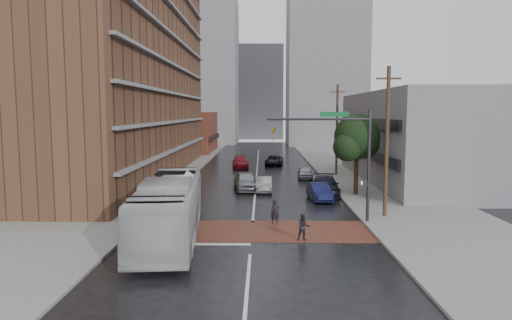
{
  "coord_description": "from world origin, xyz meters",
  "views": [
    {
      "loc": [
        0.58,
        -26.0,
        7.06
      ],
      "look_at": [
        0.15,
        7.52,
        3.5
      ],
      "focal_mm": 32.0,
      "sensor_mm": 36.0,
      "label": 1
    }
  ],
  "objects_px": {
    "pedestrian_a": "(275,212)",
    "car_travel_b": "(264,184)",
    "car_travel_a": "(246,181)",
    "pedestrian_b": "(303,227)",
    "car_parked_near": "(320,192)",
    "car_travel_c": "(240,162)",
    "car_parked_mid": "(326,186)",
    "suv_travel": "(274,161)",
    "transit_bus": "(170,209)",
    "car_parked_far": "(305,172)"
  },
  "relations": [
    {
      "from": "transit_bus",
      "to": "car_parked_mid",
      "type": "xyz_separation_m",
      "value": [
        10.51,
        13.75,
        -0.96
      ]
    },
    {
      "from": "car_parked_near",
      "to": "pedestrian_b",
      "type": "bearing_deg",
      "value": -106.98
    },
    {
      "from": "car_parked_mid",
      "to": "car_parked_far",
      "type": "distance_m",
      "value": 9.76
    },
    {
      "from": "car_travel_a",
      "to": "car_travel_b",
      "type": "distance_m",
      "value": 1.79
    },
    {
      "from": "car_travel_c",
      "to": "car_parked_far",
      "type": "bearing_deg",
      "value": -54.87
    },
    {
      "from": "car_travel_b",
      "to": "car_parked_near",
      "type": "distance_m",
      "value": 5.91
    },
    {
      "from": "pedestrian_a",
      "to": "car_travel_a",
      "type": "relative_size",
      "value": 0.32
    },
    {
      "from": "suv_travel",
      "to": "car_parked_far",
      "type": "relative_size",
      "value": 1.24
    },
    {
      "from": "suv_travel",
      "to": "car_travel_a",
      "type": "bearing_deg",
      "value": -93.08
    },
    {
      "from": "pedestrian_a",
      "to": "car_travel_b",
      "type": "bearing_deg",
      "value": 90.4
    },
    {
      "from": "car_travel_b",
      "to": "suv_travel",
      "type": "bearing_deg",
      "value": 85.29
    },
    {
      "from": "car_travel_b",
      "to": "car_travel_c",
      "type": "distance_m",
      "value": 17.31
    },
    {
      "from": "car_travel_c",
      "to": "suv_travel",
      "type": "bearing_deg",
      "value": 27.4
    },
    {
      "from": "car_parked_mid",
      "to": "pedestrian_b",
      "type": "bearing_deg",
      "value": -98.56
    },
    {
      "from": "pedestrian_b",
      "to": "car_parked_mid",
      "type": "height_order",
      "value": "car_parked_mid"
    },
    {
      "from": "car_travel_b",
      "to": "car_parked_far",
      "type": "xyz_separation_m",
      "value": [
        4.45,
        8.21,
        -0.0
      ]
    },
    {
      "from": "car_parked_near",
      "to": "car_parked_far",
      "type": "relative_size",
      "value": 1.08
    },
    {
      "from": "car_parked_mid",
      "to": "car_parked_far",
      "type": "xyz_separation_m",
      "value": [
        -0.81,
        9.72,
        -0.13
      ]
    },
    {
      "from": "car_travel_c",
      "to": "car_parked_mid",
      "type": "distance_m",
      "value": 20.29
    },
    {
      "from": "pedestrian_b",
      "to": "car_parked_mid",
      "type": "relative_size",
      "value": 0.28
    },
    {
      "from": "car_travel_c",
      "to": "car_parked_near",
      "type": "bearing_deg",
      "value": -75.19
    },
    {
      "from": "transit_bus",
      "to": "car_travel_b",
      "type": "xyz_separation_m",
      "value": [
        5.26,
        15.26,
        -1.08
      ]
    },
    {
      "from": "pedestrian_a",
      "to": "car_travel_b",
      "type": "distance_m",
      "value": 11.76
    },
    {
      "from": "car_parked_far",
      "to": "car_travel_c",
      "type": "bearing_deg",
      "value": 133.1
    },
    {
      "from": "car_travel_c",
      "to": "car_parked_mid",
      "type": "height_order",
      "value": "car_parked_mid"
    },
    {
      "from": "pedestrian_b",
      "to": "car_parked_near",
      "type": "distance_m",
      "value": 11.73
    },
    {
      "from": "car_travel_a",
      "to": "car_parked_mid",
      "type": "relative_size",
      "value": 0.9
    },
    {
      "from": "pedestrian_a",
      "to": "car_parked_far",
      "type": "xyz_separation_m",
      "value": [
        3.77,
        19.95,
        -0.13
      ]
    },
    {
      "from": "car_travel_c",
      "to": "car_parked_far",
      "type": "distance_m",
      "value": 11.5
    },
    {
      "from": "car_travel_b",
      "to": "suv_travel",
      "type": "height_order",
      "value": "suv_travel"
    },
    {
      "from": "car_parked_far",
      "to": "car_parked_mid",
      "type": "bearing_deg",
      "value": -81.73
    },
    {
      "from": "suv_travel",
      "to": "car_parked_far",
      "type": "height_order",
      "value": "suv_travel"
    },
    {
      "from": "car_travel_c",
      "to": "suv_travel",
      "type": "xyz_separation_m",
      "value": [
        4.33,
        2.69,
        -0.05
      ]
    },
    {
      "from": "pedestrian_a",
      "to": "car_travel_b",
      "type": "xyz_separation_m",
      "value": [
        -0.67,
        11.74,
        -0.12
      ]
    },
    {
      "from": "suv_travel",
      "to": "car_travel_c",
      "type": "bearing_deg",
      "value": -142.04
    },
    {
      "from": "car_parked_near",
      "to": "car_parked_far",
      "type": "bearing_deg",
      "value": 84.47
    },
    {
      "from": "transit_bus",
      "to": "car_parked_far",
      "type": "bearing_deg",
      "value": 62.39
    },
    {
      "from": "car_travel_b",
      "to": "car_travel_c",
      "type": "height_order",
      "value": "car_travel_c"
    },
    {
      "from": "pedestrian_b",
      "to": "car_travel_c",
      "type": "distance_m",
      "value": 32.84
    },
    {
      "from": "pedestrian_b",
      "to": "car_travel_a",
      "type": "bearing_deg",
      "value": 99.22
    },
    {
      "from": "car_parked_near",
      "to": "car_travel_a",
      "type": "bearing_deg",
      "value": 137.29
    },
    {
      "from": "car_travel_a",
      "to": "car_parked_near",
      "type": "xyz_separation_m",
      "value": [
        6.08,
        -4.61,
        -0.15
      ]
    },
    {
      "from": "transit_bus",
      "to": "car_parked_near",
      "type": "bearing_deg",
      "value": 44.38
    },
    {
      "from": "transit_bus",
      "to": "car_travel_c",
      "type": "relative_size",
      "value": 2.56
    },
    {
      "from": "pedestrian_b",
      "to": "car_parked_near",
      "type": "relative_size",
      "value": 0.36
    },
    {
      "from": "pedestrian_a",
      "to": "car_travel_a",
      "type": "height_order",
      "value": "car_travel_a"
    },
    {
      "from": "car_travel_a",
      "to": "car_parked_far",
      "type": "relative_size",
      "value": 1.27
    },
    {
      "from": "pedestrian_a",
      "to": "car_travel_c",
      "type": "height_order",
      "value": "pedestrian_a"
    },
    {
      "from": "pedestrian_a",
      "to": "car_parked_near",
      "type": "distance_m",
      "value": 8.71
    },
    {
      "from": "pedestrian_b",
      "to": "car_travel_b",
      "type": "height_order",
      "value": "pedestrian_b"
    }
  ]
}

